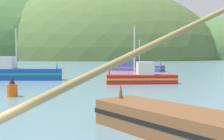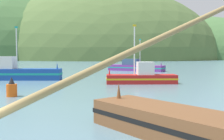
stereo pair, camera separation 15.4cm
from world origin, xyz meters
name	(u,v)px [view 1 (the left image)]	position (x,y,z in m)	size (l,w,h in m)	color
hill_far_center	(95,59)	(-56.54, 168.68, 0.00)	(160.37, 128.29, 95.12)	#516B38
hill_mid_right	(186,59)	(3.87, 194.89, 0.00)	(122.82, 98.26, 60.33)	#47703D
hill_mid_left	(48,58)	(-103.02, 186.38, 0.00)	(122.12, 97.70, 57.74)	#47703D
fishing_boat_red	(142,77)	(-2.50, 24.93, 0.69)	(7.39, 3.94, 5.99)	red
fishing_boat_blue	(14,72)	(-17.40, 24.68, 0.91)	(10.38, 4.52, 6.21)	#19479E
fishing_boat_purple	(134,67)	(-6.99, 45.59, 0.72)	(10.80, 4.99, 5.78)	#6B2D84
channel_buoy	(12,89)	(-10.05, 14.25, 0.56)	(0.73, 0.73, 1.38)	#E55914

